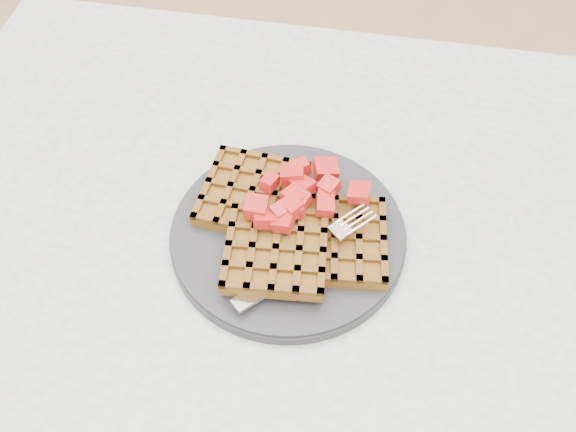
{
  "coord_description": "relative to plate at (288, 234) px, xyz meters",
  "views": [
    {
      "loc": [
        -0.07,
        -0.35,
        1.31
      ],
      "look_at": [
        -0.14,
        0.03,
        0.79
      ],
      "focal_mm": 40.0,
      "sensor_mm": 36.0,
      "label": 1
    }
  ],
  "objects": [
    {
      "name": "table",
      "position": [
        0.14,
        -0.03,
        -0.12
      ],
      "size": [
        1.2,
        0.8,
        0.75
      ],
      "color": "silver",
      "rests_on": "ground"
    },
    {
      "name": "strawberry_pile",
      "position": [
        0.0,
        0.0,
        0.05
      ],
      "size": [
        0.15,
        0.15,
        0.02
      ],
      "primitive_type": null,
      "color": "#9A0001",
      "rests_on": "waffles"
    },
    {
      "name": "plate",
      "position": [
        0.0,
        0.0,
        0.0
      ],
      "size": [
        0.25,
        0.25,
        0.02
      ],
      "primitive_type": "cylinder",
      "color": "#232326",
      "rests_on": "table"
    },
    {
      "name": "fork",
      "position": [
        0.03,
        -0.03,
        0.02
      ],
      "size": [
        0.14,
        0.15,
        0.02
      ],
      "primitive_type": null,
      "rotation": [
        0.0,
        0.0,
        -0.74
      ],
      "color": "silver",
      "rests_on": "plate"
    },
    {
      "name": "waffles",
      "position": [
        0.0,
        -0.0,
        0.02
      ],
      "size": [
        0.21,
        0.19,
        0.03
      ],
      "color": "brown",
      "rests_on": "plate"
    }
  ]
}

